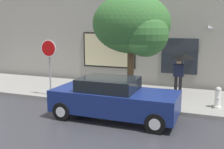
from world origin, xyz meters
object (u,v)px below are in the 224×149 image
object	(u,v)px
fire_hydrant	(218,97)
street_tree	(134,26)
stop_sign	(49,56)
pedestrian_with_umbrella	(182,61)
parked_car	(113,99)

from	to	relation	value
fire_hydrant	street_tree	bearing A→B (deg)	177.86
fire_hydrant	street_tree	size ratio (longest dim) A/B	0.18
fire_hydrant	stop_sign	xyz separation A→B (m)	(-6.95, -0.74, 1.36)
fire_hydrant	pedestrian_with_umbrella	bearing A→B (deg)	131.73
parked_car	pedestrian_with_umbrella	size ratio (longest dim) A/B	2.36
street_tree	stop_sign	distance (m)	3.90
fire_hydrant	stop_sign	distance (m)	7.12
pedestrian_with_umbrella	stop_sign	distance (m)	5.95
parked_car	stop_sign	xyz separation A→B (m)	(-3.56, 1.44, 1.18)
parked_car	stop_sign	bearing A→B (deg)	157.99
parked_car	stop_sign	distance (m)	4.02
fire_hydrant	pedestrian_with_umbrella	size ratio (longest dim) A/B	0.44
fire_hydrant	stop_sign	bearing A→B (deg)	-173.93
stop_sign	parked_car	bearing A→B (deg)	-22.01
fire_hydrant	stop_sign	world-z (taller)	stop_sign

